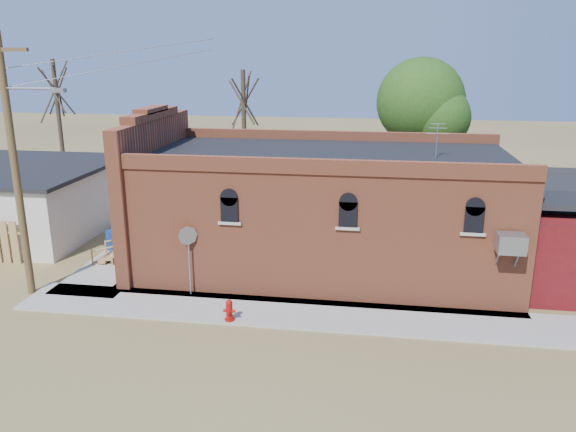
# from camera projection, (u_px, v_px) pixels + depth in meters

# --- Properties ---
(ground) EXTENTS (120.00, 120.00, 0.00)m
(ground) POSITION_uv_depth(u_px,v_px,m) (247.00, 324.00, 17.86)
(ground) COLOR brown
(ground) RESTS_ON ground
(sidewalk_south) EXTENTS (19.00, 2.20, 0.08)m
(sidewalk_south) POSITION_uv_depth(u_px,v_px,m) (298.00, 313.00, 18.49)
(sidewalk_south) COLOR #9E9991
(sidewalk_south) RESTS_ON ground
(sidewalk_west) EXTENTS (2.60, 10.00, 0.08)m
(sidewalk_west) POSITION_uv_depth(u_px,v_px,m) (136.00, 250.00, 24.46)
(sidewalk_west) COLOR #9E9991
(sidewalk_west) RESTS_ON ground
(brick_bar) EXTENTS (16.40, 7.97, 6.30)m
(brick_bar) POSITION_uv_depth(u_px,v_px,m) (317.00, 210.00, 22.19)
(brick_bar) COLOR #A95333
(brick_bar) RESTS_ON ground
(utility_pole) EXTENTS (3.12, 0.26, 9.00)m
(utility_pole) POSITION_uv_depth(u_px,v_px,m) (16.00, 162.00, 18.85)
(utility_pole) COLOR #48331D
(utility_pole) RESTS_ON ground
(tree_bare_near) EXTENTS (2.80, 2.80, 7.65)m
(tree_bare_near) POSITION_uv_depth(u_px,v_px,m) (243.00, 100.00, 28.98)
(tree_bare_near) COLOR #463B28
(tree_bare_near) RESTS_ON ground
(tree_bare_far) EXTENTS (2.80, 2.80, 8.16)m
(tree_bare_far) POSITION_uv_depth(u_px,v_px,m) (56.00, 89.00, 31.40)
(tree_bare_far) COLOR #463B28
(tree_bare_far) RESTS_ON ground
(tree_leafy) EXTENTS (4.40, 4.40, 8.15)m
(tree_leafy) POSITION_uv_depth(u_px,v_px,m) (421.00, 102.00, 28.16)
(tree_leafy) COLOR #463B28
(tree_leafy) RESTS_ON ground
(fire_hydrant) EXTENTS (0.40, 0.38, 0.71)m
(fire_hydrant) POSITION_uv_depth(u_px,v_px,m) (229.00, 310.00, 17.82)
(fire_hydrant) COLOR #9D0C08
(fire_hydrant) RESTS_ON sidewalk_south
(stop_sign) EXTENTS (0.58, 0.46, 2.52)m
(stop_sign) POSITION_uv_depth(u_px,v_px,m) (188.00, 242.00, 19.36)
(stop_sign) COLOR gray
(stop_sign) RESTS_ON sidewalk_south
(trash_barrel) EXTENTS (0.69, 0.69, 0.84)m
(trash_barrel) POSITION_uv_depth(u_px,v_px,m) (112.00, 240.00, 24.33)
(trash_barrel) COLOR navy
(trash_barrel) RESTS_ON sidewalk_west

